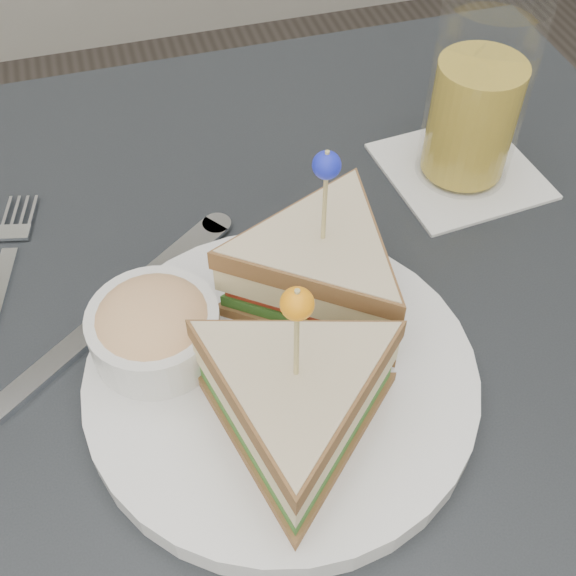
% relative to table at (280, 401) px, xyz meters
% --- Properties ---
extents(table, '(0.80, 0.80, 0.75)m').
position_rel_table_xyz_m(table, '(0.00, 0.00, 0.00)').
color(table, black).
rests_on(table, ground).
extents(plate_meal, '(0.32, 0.32, 0.16)m').
position_rel_table_xyz_m(plate_meal, '(-0.00, -0.03, 0.12)').
color(plate_meal, white).
rests_on(plate_meal, table).
extents(cutlery_fork, '(0.06, 0.18, 0.01)m').
position_rel_table_xyz_m(cutlery_fork, '(-0.19, 0.14, 0.08)').
color(cutlery_fork, white).
rests_on(cutlery_fork, table).
extents(cutlery_knife, '(0.21, 0.16, 0.01)m').
position_rel_table_xyz_m(cutlery_knife, '(-0.11, 0.06, 0.08)').
color(cutlery_knife, silver).
rests_on(cutlery_knife, table).
extents(drink_set, '(0.14, 0.14, 0.16)m').
position_rel_table_xyz_m(drink_set, '(0.21, 0.14, 0.15)').
color(drink_set, white).
rests_on(drink_set, table).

